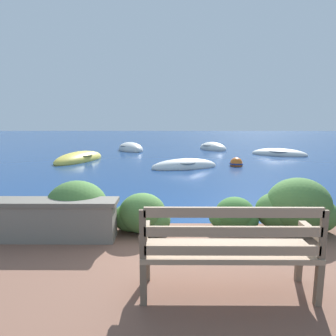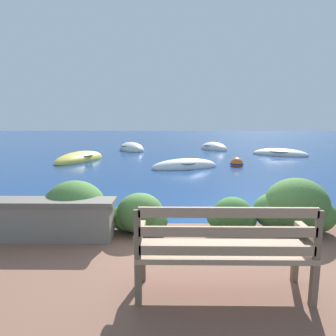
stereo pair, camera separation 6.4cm
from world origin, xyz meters
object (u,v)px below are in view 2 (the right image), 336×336
at_px(rowboat_mid, 80,159).
at_px(mooring_buoy, 237,164).
at_px(park_bench, 224,247).
at_px(rowboat_far, 280,154).
at_px(rowboat_distant, 214,148).
at_px(rowboat_outer, 132,149).
at_px(rowboat_nearest, 185,167).

bearing_deg(rowboat_mid, mooring_buoy, 97.40).
height_order(park_bench, rowboat_far, park_bench).
xyz_separation_m(park_bench, mooring_buoy, (2.12, 9.26, -0.62)).
relative_size(rowboat_mid, rowboat_distant, 1.32).
bearing_deg(rowboat_mid, rowboat_outer, 176.85).
relative_size(rowboat_mid, mooring_buoy, 6.01).
height_order(park_bench, rowboat_outer, park_bench).
bearing_deg(rowboat_distant, rowboat_outer, 71.98).
relative_size(rowboat_outer, mooring_buoy, 4.81).
distance_m(rowboat_outer, rowboat_distant, 4.99).
bearing_deg(rowboat_nearest, rowboat_mid, -40.92).
relative_size(rowboat_far, mooring_buoy, 5.47).
distance_m(park_bench, rowboat_outer, 15.25).
bearing_deg(rowboat_far, mooring_buoy, 76.96).
distance_m(rowboat_far, mooring_buoy, 4.67).
distance_m(park_bench, mooring_buoy, 9.52).
height_order(rowboat_nearest, mooring_buoy, rowboat_nearest).
xyz_separation_m(park_bench, rowboat_outer, (-2.88, 14.96, -0.63)).
relative_size(park_bench, rowboat_nearest, 0.59).
height_order(rowboat_mid, rowboat_distant, rowboat_distant).
height_order(rowboat_far, rowboat_outer, rowboat_outer).
bearing_deg(rowboat_distant, rowboat_far, -156.82).
xyz_separation_m(park_bench, rowboat_mid, (-4.64, 10.63, -0.64)).
xyz_separation_m(rowboat_nearest, rowboat_far, (5.12, 4.09, -0.00)).
distance_m(rowboat_distant, mooring_buoy, 6.31).
relative_size(park_bench, rowboat_outer, 0.62).
relative_size(rowboat_distant, mooring_buoy, 4.57).
height_order(park_bench, rowboat_mid, park_bench).
bearing_deg(rowboat_nearest, mooring_buoy, 174.95).
xyz_separation_m(rowboat_nearest, mooring_buoy, (2.11, 0.51, 0.03)).
bearing_deg(rowboat_far, rowboat_mid, 39.70).
relative_size(rowboat_outer, rowboat_distant, 1.05).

